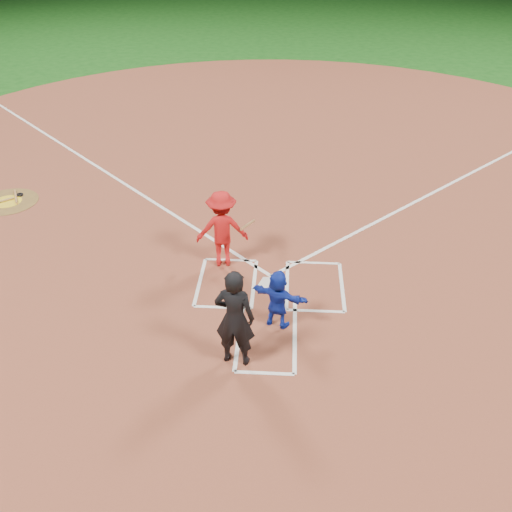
# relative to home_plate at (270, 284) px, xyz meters

# --- Properties ---
(ground) EXTENTS (120.00, 120.00, 0.00)m
(ground) POSITION_rel_home_plate_xyz_m (0.00, 0.00, -0.02)
(ground) COLOR #124711
(ground) RESTS_ON ground
(home_plate_dirt) EXTENTS (28.00, 28.00, 0.01)m
(home_plate_dirt) POSITION_rel_home_plate_xyz_m (0.00, 6.00, -0.01)
(home_plate_dirt) COLOR brown
(home_plate_dirt) RESTS_ON ground
(home_plate) EXTENTS (0.60, 0.60, 0.02)m
(home_plate) POSITION_rel_home_plate_xyz_m (0.00, 0.00, 0.00)
(home_plate) COLOR silver
(home_plate) RESTS_ON home_plate_dirt
(on_deck_circle) EXTENTS (1.70, 1.70, 0.01)m
(on_deck_circle) POSITION_rel_home_plate_xyz_m (-7.58, 3.51, -0.00)
(on_deck_circle) COLOR brown
(on_deck_circle) RESTS_ON home_plate_dirt
(on_deck_logo) EXTENTS (0.80, 0.80, 0.00)m
(on_deck_logo) POSITION_rel_home_plate_xyz_m (-7.58, 3.51, 0.00)
(on_deck_logo) COLOR gold
(on_deck_logo) RESTS_ON on_deck_circle
(on_deck_bat_a) EXTENTS (0.43, 0.78, 0.06)m
(on_deck_bat_a) POSITION_rel_home_plate_xyz_m (-7.43, 3.76, 0.03)
(on_deck_bat_a) COLOR #A9743E
(on_deck_bat_a) RESTS_ON on_deck_circle
(bat_weight_donut) EXTENTS (0.19, 0.19, 0.05)m
(bat_weight_donut) POSITION_rel_home_plate_xyz_m (-7.38, 3.91, 0.03)
(bat_weight_donut) COLOR black
(bat_weight_donut) RESTS_ON on_deck_circle
(catcher) EXTENTS (1.23, 0.78, 1.27)m
(catcher) POSITION_rel_home_plate_xyz_m (0.19, -1.39, 0.63)
(catcher) COLOR #162EB2
(catcher) RESTS_ON home_plate_dirt
(umpire) EXTENTS (0.79, 0.58, 2.00)m
(umpire) POSITION_rel_home_plate_xyz_m (-0.55, -2.49, 0.99)
(umpire) COLOR black
(umpire) RESTS_ON home_plate_dirt
(chalk_markings) EXTENTS (28.35, 17.32, 0.01)m
(chalk_markings) POSITION_rel_home_plate_xyz_m (0.00, 5.29, -0.01)
(chalk_markings) COLOR white
(chalk_markings) RESTS_ON home_plate_dirt
(batter_at_plate) EXTENTS (1.39, 0.99, 1.85)m
(batter_at_plate) POSITION_rel_home_plate_xyz_m (-1.15, 0.78, 0.92)
(batter_at_plate) COLOR red
(batter_at_plate) RESTS_ON home_plate_dirt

